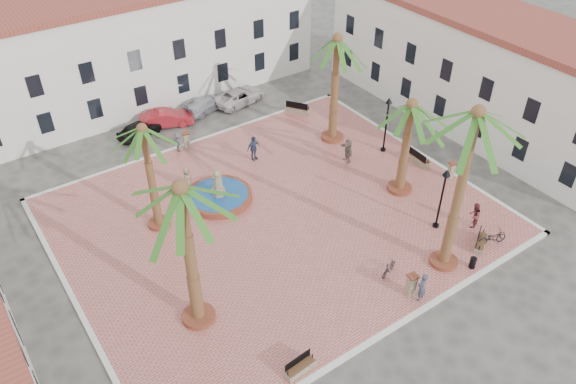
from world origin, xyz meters
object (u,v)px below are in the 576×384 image
Objects in this scene: litter_bin at (473,263)px; bench_e at (419,159)px; lamppost_e at (387,115)px; bollard_e at (451,170)px; bicycle_b at (389,268)px; pedestrian_east at (348,151)px; car_silver at (205,104)px; car_red at (166,118)px; fountain at (219,195)px; lamppost_s at (443,189)px; palm_ne at (337,51)px; palm_sw at (182,205)px; pedestrian_fountain_b at (253,148)px; bench_ne at (298,109)px; pedestrian_north at (178,142)px; car_white at (240,96)px; cyclist_b at (474,215)px; bollard_se at (411,285)px; bench_s at (300,368)px; bench_se at (480,243)px; bollard_n at (186,140)px; bicycle_a at (492,238)px; palm_s at (474,130)px; palm_nw at (144,140)px; car_black at (140,129)px; pedestrian_fountain_a at (187,178)px; cyclist_a at (422,287)px.

bench_e is at bearing 61.12° from litter_bin.
lamppost_e reaches higher than bollard_e.
bicycle_b is 0.81× the size of pedestrian_east.
bicycle_b is 23.02m from car_silver.
bicycle_b is at bearing -152.63° from car_red.
lamppost_e reaches higher than bicycle_b.
fountain is 1.01× the size of lamppost_s.
palm_ne is 12.71m from lamppost_s.
palm_sw is at bearing 158.86° from litter_bin.
palm_ne is 17.22m from litter_bin.
palm_ne is 5.76× the size of bicycle_b.
palm_ne is 4.43× the size of pedestrian_fountain_b.
pedestrian_north reaches higher than bench_ne.
lamppost_s is 0.94× the size of car_white.
cyclist_b is (11.73, -11.51, 0.56)m from fountain.
cyclist_b reaches higher than bollard_se.
car_red is at bearing 79.40° from car_white.
bench_s is 0.39× the size of car_silver.
fountain is 3.00× the size of bicycle_b.
lamppost_e is at bearing 47.09° from bench_se.
car_red is at bearing 86.21° from bollard_n.
lamppost_e reaches higher than pedestrian_fountain_b.
car_silver is at bearing 88.42° from bollard_se.
bicycle_a is 26.27m from car_red.
car_silver is at bearing 70.31° from car_white.
car_red is (-6.45, 23.76, -8.48)m from palm_s.
palm_nw is 17.83m from lamppost_e.
pedestrian_north is (-4.14, 18.41, 0.34)m from bicycle_b.
car_black is at bearing 75.81° from palm_sw.
bollard_e is (4.71, 3.10, -2.32)m from lamppost_s.
bench_s is at bearing -143.64° from lamppost_e.
bollard_se is at bearing -148.14° from bollard_e.
cyclist_b reaches higher than bollard_e.
car_silver is (0.57, 23.01, 0.02)m from bicycle_b.
bench_s is 19.17m from bollard_e.
palm_nw is at bearing 159.73° from bollard_e.
bollard_e is at bearing -144.26° from cyclist_b.
pedestrian_north is (-4.03, 20.26, 0.02)m from bollard_se.
car_red is at bearing 102.36° from pedestrian_fountain_b.
fountain is 13.62m from car_white.
pedestrian_fountain_a reaches higher than litter_bin.
fountain is 14.14m from bollard_se.
bollard_e is at bearing 39.81° from palm_s.
bollard_n is 0.75× the size of pedestrian_east.
bollard_e reaches higher than car_red.
car_black is at bearing 44.59° from bicycle_a.
fountain is at bearing 122.44° from litter_bin.
car_white is (6.79, -0.10, -0.04)m from car_red.
lamppost_e is 14.89m from cyclist_a.
bicycle_a is at bearing -74.62° from pedestrian_fountain_b.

